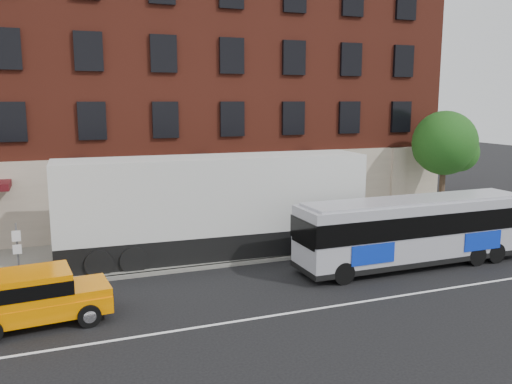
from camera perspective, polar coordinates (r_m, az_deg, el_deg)
name	(u,v)px	position (r m, az deg, el deg)	size (l,w,h in m)	color
ground	(299,318)	(17.54, 4.69, -13.39)	(120.00, 120.00, 0.00)	black
sidewalk	(218,246)	(25.47, -4.14, -5.76)	(60.00, 6.00, 0.15)	gray
kerb	(238,263)	(22.73, -1.92, -7.67)	(60.00, 0.25, 0.15)	gray
lane_line	(293,313)	(17.95, 3.99, -12.80)	(60.00, 0.12, 0.01)	white
building	(177,89)	(32.21, -8.50, 10.91)	(30.00, 12.10, 15.00)	maroon
sign_pole	(18,251)	(21.40, -24.24, -5.83)	(0.30, 0.20, 2.50)	slate
street_tree	(445,146)	(31.72, 19.67, 4.73)	(3.60, 3.60, 6.20)	#34231A
city_bus	(416,229)	(23.29, 16.77, -3.80)	(10.53, 2.29, 2.88)	#A3A4AD
yellow_suv	(30,295)	(18.01, -23.09, -10.16)	(4.61, 2.29, 1.73)	#FF8500
shipping_container	(215,208)	(23.51, -4.47, -1.70)	(13.58, 3.36, 4.49)	black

